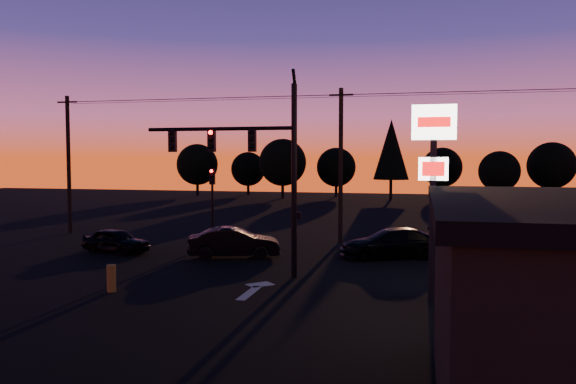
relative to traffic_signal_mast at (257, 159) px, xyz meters
name	(u,v)px	position (x,y,z in m)	size (l,w,h in m)	color
ground	(228,299)	(0.10, -3.99, -4.94)	(120.00, 120.00, 0.00)	black
lane_arrow	(255,289)	(0.60, -2.33, -4.93)	(1.20, 3.10, 0.01)	beige
traffic_signal_mast	(257,159)	(0.00, 0.00, 0.00)	(6.79, 0.52, 8.58)	black
secondary_signal	(212,195)	(-4.90, 7.49, -2.07)	(0.30, 0.31, 4.35)	black
pylon_sign	(433,160)	(7.10, -2.49, -0.02)	(1.50, 0.28, 6.80)	black
utility_pole_0	(69,163)	(-15.90, 10.01, -0.34)	(1.40, 0.26, 9.00)	black
utility_pole_1	(341,164)	(2.10, 10.01, -0.34)	(1.40, 0.26, 9.00)	black
power_wires	(341,95)	(2.10, 10.01, 3.63)	(36.00, 1.22, 0.07)	black
bollard	(111,278)	(-4.46, -3.99, -4.43)	(0.34, 0.34, 1.01)	#AB7621
tree_0	(197,165)	(-21.90, 46.01, -0.88)	(5.36, 5.36, 6.74)	black
tree_1	(248,169)	(-15.90, 49.01, -1.50)	(4.54, 4.54, 5.71)	black
tree_2	(283,162)	(-9.90, 44.01, -0.57)	(5.77, 5.78, 7.26)	black
tree_3	(336,167)	(-3.90, 48.01, -1.19)	(4.95, 4.95, 6.22)	black
tree_4	(391,149)	(3.10, 45.01, 0.99)	(4.18, 4.18, 9.50)	black
tree_5	(442,167)	(9.10, 50.01, -1.19)	(4.95, 4.95, 6.22)	black
tree_6	(499,171)	(15.10, 44.01, -1.50)	(4.54, 4.54, 5.71)	black
tree_7	(551,166)	(21.10, 47.01, -0.88)	(5.36, 5.36, 6.74)	black
car_left	(116,241)	(-8.87, 3.78, -4.30)	(1.49, 3.72, 1.27)	black
car_mid	(234,243)	(-2.34, 3.85, -4.19)	(1.58, 4.53, 1.49)	black
car_right	(391,243)	(5.27, 5.60, -4.20)	(2.06, 5.08, 1.47)	black
suv_parked	(549,318)	(10.12, -6.36, -4.27)	(2.21, 4.80, 1.33)	black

